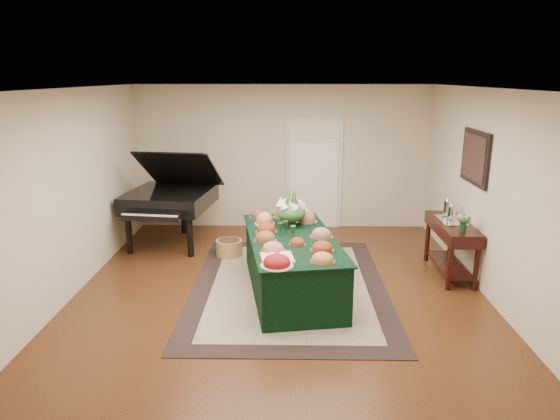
{
  "coord_description": "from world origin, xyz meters",
  "views": [
    {
      "loc": [
        0.12,
        -6.37,
        2.85
      ],
      "look_at": [
        0.0,
        0.3,
        1.05
      ],
      "focal_mm": 32.0,
      "sensor_mm": 36.0,
      "label": 1
    }
  ],
  "objects_px": {
    "buffet_table": "(292,264)",
    "mahogany_sideboard": "(452,234)",
    "floral_centerpiece": "(291,208)",
    "grand_piano": "(170,198)"
  },
  "relations": [
    {
      "from": "buffet_table",
      "to": "grand_piano",
      "type": "relative_size",
      "value": 1.42
    },
    {
      "from": "buffet_table",
      "to": "mahogany_sideboard",
      "type": "relative_size",
      "value": 1.89
    },
    {
      "from": "floral_centerpiece",
      "to": "mahogany_sideboard",
      "type": "relative_size",
      "value": 0.33
    },
    {
      "from": "floral_centerpiece",
      "to": "buffet_table",
      "type": "bearing_deg",
      "value": -88.92
    },
    {
      "from": "grand_piano",
      "to": "floral_centerpiece",
      "type": "bearing_deg",
      "value": -34.37
    },
    {
      "from": "buffet_table",
      "to": "grand_piano",
      "type": "distance_m",
      "value": 2.86
    },
    {
      "from": "buffet_table",
      "to": "mahogany_sideboard",
      "type": "xyz_separation_m",
      "value": [
        2.33,
        0.62,
        0.23
      ]
    },
    {
      "from": "buffet_table",
      "to": "floral_centerpiece",
      "type": "relative_size",
      "value": 5.7
    },
    {
      "from": "buffet_table",
      "to": "grand_piano",
      "type": "height_order",
      "value": "grand_piano"
    },
    {
      "from": "floral_centerpiece",
      "to": "mahogany_sideboard",
      "type": "xyz_separation_m",
      "value": [
        2.34,
        0.11,
        -0.41
      ]
    }
  ]
}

